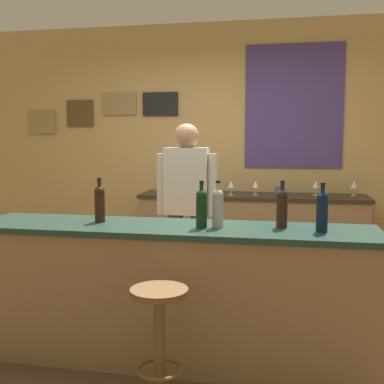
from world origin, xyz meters
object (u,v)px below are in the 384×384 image
wine_bottle_a (100,202)px  wine_bottle_b (201,207)px  wine_glass_a (190,183)px  wine_glass_d (316,185)px  wine_bottle_d (282,207)px  wine_glass_c (256,185)px  bartender (187,205)px  wine_glass_e (354,185)px  wine_bottle_e (322,210)px  wine_glass_b (231,185)px  bar_stool (159,327)px  wine_bottle_c (218,207)px  coffee_mug (279,191)px

wine_bottle_a → wine_bottle_b: bearing=-6.7°
wine_glass_a → wine_glass_d: bearing=3.1°
wine_bottle_d → wine_glass_c: size_ratio=1.97×
bartender → wine_bottle_b: size_ratio=5.29×
wine_bottle_d → wine_glass_e: 2.20m
wine_bottle_e → wine_glass_e: (0.48, 2.17, -0.05)m
wine_glass_a → wine_glass_b: (0.46, -0.08, 0.00)m
bartender → wine_glass_a: bartender is taller
wine_glass_b → wine_bottle_b: bearing=-89.0°
wine_bottle_d → wine_glass_c: wine_bottle_d is taller
wine_glass_b → wine_glass_c: bearing=12.3°
wine_glass_b → wine_glass_e: 1.28m
wine_glass_c → bar_stool: bearing=-97.9°
wine_bottle_d → wine_glass_a: size_ratio=1.97×
bar_stool → wine_bottle_d: size_ratio=2.22×
wine_glass_c → wine_glass_a: bearing=177.9°
bar_stool → wine_glass_c: 2.68m
wine_bottle_c → wine_glass_d: bearing=70.6°
bartender → wine_glass_b: (0.25, 1.08, 0.07)m
wine_bottle_e → wine_glass_c: (-0.53, 2.04, -0.05)m
wine_bottle_c → wine_glass_a: bearing=106.1°
bartender → wine_bottle_d: bearing=-45.3°
wine_bottle_a → wine_bottle_d: (1.24, 0.03, 0.00)m
wine_bottle_b → wine_bottle_d: (0.51, 0.11, 0.00)m
wine_bottle_c → wine_glass_a: wine_bottle_c is taller
wine_bottle_a → wine_glass_a: size_ratio=1.97×
wine_bottle_b → bartender: bearing=107.4°
bar_stool → wine_glass_c: (0.36, 2.60, 0.55)m
bartender → wine_glass_b: 1.11m
wine_glass_e → wine_bottle_d: bearing=-109.3°
coffee_mug → bar_stool: bearing=-103.0°
wine_bottle_b → wine_glass_d: size_ratio=1.97×
wine_bottle_a → wine_bottle_e: same height
wine_bottle_e → wine_glass_d: (0.09, 2.14, -0.05)m
wine_glass_a → wine_glass_e: 1.73m
bar_stool → coffee_mug: 2.75m
bartender → wine_glass_d: size_ratio=10.45×
wine_glass_d → wine_glass_e: size_ratio=1.00×
wine_bottle_a → wine_glass_d: size_ratio=1.97×
wine_glass_e → wine_bottle_e: bearing=-102.5°
wine_bottle_b → wine_bottle_c: same height
wine_glass_a → coffee_mug: 0.96m
wine_bottle_d → coffee_mug: (-0.04, 1.97, -0.11)m
wine_glass_c → wine_bottle_a: bearing=-115.8°
wine_bottle_c → wine_glass_d: (0.74, 2.12, -0.05)m
bartender → wine_bottle_c: bartender is taller
wine_glass_b → wine_glass_d: bearing=9.9°
bar_stool → wine_glass_d: (0.98, 2.70, 0.55)m
wine_glass_a → wine_glass_e: (1.73, 0.11, 0.00)m
wine_glass_c → wine_glass_e: (1.01, 0.13, 0.00)m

